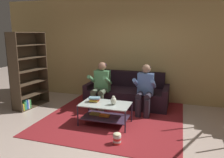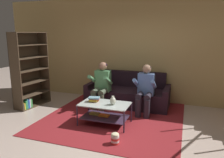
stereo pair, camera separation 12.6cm
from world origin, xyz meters
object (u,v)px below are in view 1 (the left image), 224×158
Objects in this scene: couch at (127,94)px; bookshelf at (27,74)px; person_seated_left at (101,84)px; person_seated_right at (145,87)px; book_stack at (94,99)px; vase at (114,101)px; popcorn_tub at (117,138)px; coffee_table at (105,111)px.

bookshelf is at bearing -159.34° from couch.
person_seated_left is 1.12m from person_seated_right.
bookshelf is (-2.07, 0.45, 0.35)m from book_stack.
person_seated_right reaches higher than vase.
vase is 2.59m from bookshelf.
bookshelf reaches higher than couch.
person_seated_right is 0.61× the size of bookshelf.
person_seated_left is 0.87m from book_stack.
popcorn_tub is (2.81, -1.25, -0.76)m from bookshelf.
couch is at bearing 99.17° from popcorn_tub.
book_stack is at bearing -105.84° from couch.
couch is at bearing 20.66° from bookshelf.
couch is at bearing 136.01° from person_seated_right.
couch is 11.78× the size of vase.
person_seated_left is 1.04m from coffee_table.
vase is at bearing 111.69° from popcorn_tub.
vase reaches higher than popcorn_tub.
person_seated_right is at bearing 7.33° from bookshelf.
person_seated_left is 6.47× the size of vase.
coffee_table is (-0.70, -0.89, -0.35)m from person_seated_right.
vase is at bearing -87.66° from couch.
bookshelf is at bearing 156.07° from popcorn_tub.
bookshelf is at bearing -172.67° from person_seated_right.
book_stack is at bearing 133.13° from popcorn_tub.
popcorn_tub is (0.29, -0.74, -0.44)m from vase.
book_stack is at bearing 170.30° from coffee_table.
popcorn_tub is (-0.21, -1.64, -0.55)m from person_seated_right.
bookshelf reaches higher than coffee_table.
person_seated_left is at bearing 119.06° from popcorn_tub.
book_stack is at bearing -138.45° from person_seated_right.
coffee_table is at bearing -9.70° from book_stack.
book_stack is (-0.45, 0.06, -0.03)m from vase.
coffee_table is (0.42, -0.89, -0.35)m from person_seated_left.
bookshelf is 9.12× the size of popcorn_tub.
couch is at bearing 74.16° from book_stack.
person_seated_left is (-0.56, -0.54, 0.37)m from couch.
coffee_table is (-0.14, -1.43, 0.01)m from couch.
vase is at bearing -4.27° from coffee_table.
person_seated_left is 1.95m from bookshelf.
person_seated_left reaches higher than person_seated_right.
person_seated_right is 1.18m from coffee_table.
couch is at bearing 43.94° from person_seated_left.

